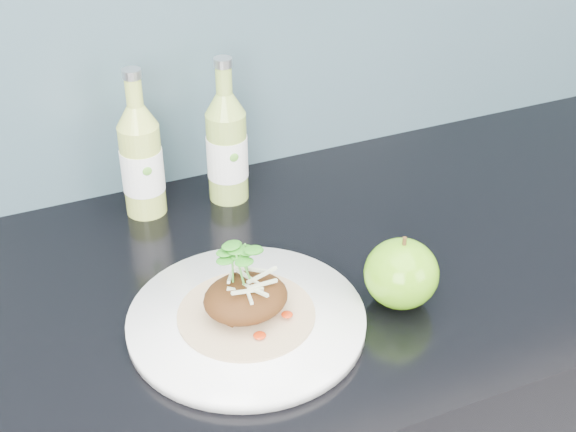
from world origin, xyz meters
The scene contains 5 objects.
dinner_plate centered at (-0.06, 1.61, 0.91)m, with size 0.35×0.35×0.02m.
pork_taco centered at (-0.06, 1.61, 0.95)m, with size 0.16×0.16×0.10m.
green_apple centered at (0.13, 1.58, 0.94)m, with size 0.12×0.12×0.10m.
cider_bottle_left centered at (-0.11, 1.91, 0.98)m, with size 0.07×0.07×0.22m.
cider_bottle_right centered at (0.02, 1.90, 0.98)m, with size 0.06×0.06×0.22m.
Camera 1 is at (-0.31, 0.92, 1.53)m, focal length 50.00 mm.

